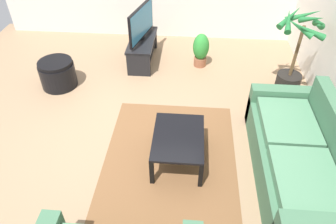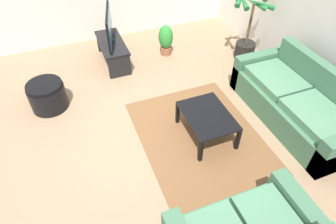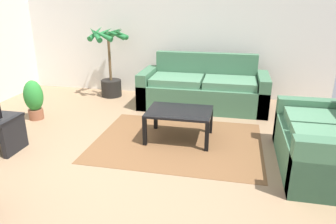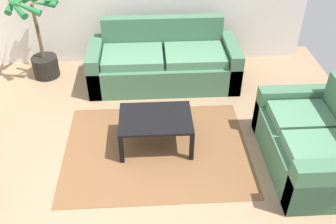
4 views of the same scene
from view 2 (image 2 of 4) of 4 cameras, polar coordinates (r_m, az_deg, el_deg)
name	(u,v)px [view 2 (image 2 of 4)]	position (r m, az deg, el deg)	size (l,w,h in m)	color
ground_plane	(141,125)	(4.54, -5.35, -2.56)	(6.60, 6.60, 0.00)	#937556
wall_back	(324,11)	(5.23, 28.26, 17.02)	(6.00, 0.06, 2.70)	silver
couch_main	(296,103)	(4.86, 23.86, 1.58)	(2.17, 0.90, 0.90)	#3F6B4C
tv_stand	(112,49)	(5.86, -10.86, 12.05)	(1.10, 0.45, 0.45)	black
tv	(109,26)	(5.64, -11.47, 16.17)	(0.99, 0.28, 0.61)	black
coffee_table	(207,117)	(4.17, 7.74, -1.07)	(0.85, 0.63, 0.41)	black
area_rug	(199,136)	(4.38, 6.15, -4.73)	(2.20, 1.70, 0.01)	brown
potted_palm	(248,30)	(5.97, 15.50, 15.28)	(0.73, 0.70, 1.35)	black
potted_plant_small	(166,39)	(6.01, -0.44, 14.11)	(0.29, 0.29, 0.63)	brown
ottoman	(48,96)	(5.08, -22.58, 2.99)	(0.58, 0.58, 0.46)	black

